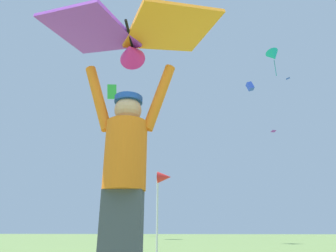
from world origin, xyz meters
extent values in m
cube|color=#424751|center=(-0.11, 0.37, 0.41)|extent=(0.32, 0.23, 0.82)
cylinder|color=orange|center=(-0.11, 0.37, 1.10)|extent=(0.38, 0.38, 0.56)
sphere|color=tan|center=(-0.11, 0.37, 1.49)|extent=(0.23, 0.23, 0.23)
cylinder|color=#1E47AD|center=(-0.11, 0.37, 1.59)|extent=(0.27, 0.27, 0.05)
cylinder|color=orange|center=(0.15, 0.40, 1.61)|extent=(0.29, 0.12, 0.62)
cylinder|color=orange|center=(-0.37, 0.34, 1.61)|extent=(0.29, 0.12, 0.62)
cylinder|color=black|center=(-0.11, 0.37, 2.17)|extent=(0.09, 0.63, 0.02)
cube|color=orange|center=(0.28, 0.32, 2.25)|extent=(0.97, 0.93, 0.19)
cube|color=purple|center=(-0.48, 0.23, 2.25)|extent=(0.91, 0.84, 0.19)
cone|color=#DB2393|center=(-0.11, 0.37, 2.07)|extent=(0.26, 0.23, 0.24)
pyramid|color=white|center=(-0.71, 12.42, 10.85)|extent=(0.74, 0.77, 0.37)
pyramid|color=purple|center=(9.10, 34.75, 12.73)|extent=(0.74, 0.73, 0.22)
cone|color=#19B2AD|center=(7.03, 22.00, 15.84)|extent=(1.74, 1.74, 1.25)
cylinder|color=#117C79|center=(7.03, 22.00, 14.55)|extent=(0.05, 0.05, 1.67)
cube|color=blue|center=(5.61, 27.78, 15.81)|extent=(0.89, 0.79, 1.11)
cube|color=green|center=(-7.23, 19.00, 11.60)|extent=(0.99, 1.31, 1.42)
cone|color=#19B2AD|center=(-10.41, 32.35, 9.15)|extent=(1.56, 1.59, 0.96)
cylinder|color=#117C79|center=(-10.41, 32.35, 7.88)|extent=(0.05, 0.05, 1.66)
pyramid|color=blue|center=(10.04, 28.64, 16.97)|extent=(0.62, 0.63, 0.19)
cylinder|color=silver|center=(-0.52, 4.08, 0.85)|extent=(0.04, 0.04, 1.70)
cone|color=red|center=(-0.38, 4.08, 1.58)|extent=(0.28, 0.24, 0.24)
camera|label=1|loc=(0.55, -1.80, 0.52)|focal=30.60mm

